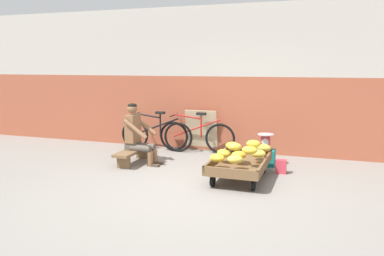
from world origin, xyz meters
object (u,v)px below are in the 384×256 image
object	(u,v)px
weighing_scale	(266,141)
banana_cart	(240,165)
low_bench	(133,153)
plastic_crate	(265,157)
bicycle_near_left	(156,134)
vendor_seated	(137,134)
sign_board	(201,130)
shopping_bag	(281,167)
bicycle_far_left	(196,136)

from	to	relation	value
weighing_scale	banana_cart	bearing A→B (deg)	-105.05
low_bench	plastic_crate	distance (m)	2.48
bicycle_near_left	vendor_seated	bearing A→B (deg)	-83.45
low_bench	weighing_scale	world-z (taller)	weighing_scale
sign_board	banana_cart	bearing A→B (deg)	-56.18
shopping_bag	sign_board	bearing A→B (deg)	145.02
vendor_seated	bicycle_near_left	world-z (taller)	vendor_seated
bicycle_far_left	sign_board	xyz separation A→B (m)	(0.05, 0.21, 0.09)
weighing_scale	bicycle_near_left	xyz separation A→B (m)	(-2.44, 0.52, -0.10)
banana_cart	plastic_crate	xyz separation A→B (m)	(0.27, 1.00, -0.09)
plastic_crate	bicycle_near_left	world-z (taller)	bicycle_near_left
banana_cart	low_bench	bearing A→B (deg)	170.33
shopping_bag	plastic_crate	bearing A→B (deg)	127.01
low_bench	bicycle_near_left	xyz separation A→B (m)	(-0.04, 1.15, 0.15)
low_bench	weighing_scale	size ratio (longest dim) A/B	3.67
banana_cart	vendor_seated	distance (m)	2.09
banana_cart	plastic_crate	size ratio (longest dim) A/B	4.02
plastic_crate	weighing_scale	xyz separation A→B (m)	(0.00, -0.00, 0.30)
weighing_scale	bicycle_near_left	distance (m)	2.49
vendor_seated	shopping_bag	size ratio (longest dim) A/B	4.75
banana_cart	vendor_seated	xyz separation A→B (m)	(-2.04, 0.36, 0.33)
plastic_crate	weighing_scale	distance (m)	0.30
banana_cart	plastic_crate	distance (m)	1.04
low_bench	bicycle_near_left	size ratio (longest dim) A/B	0.66
low_bench	bicycle_far_left	xyz separation A→B (m)	(0.85, 1.26, 0.15)
low_bench	bicycle_near_left	distance (m)	1.17
weighing_scale	shopping_bag	world-z (taller)	weighing_scale
weighing_scale	sign_board	size ratio (longest dim) A/B	0.34
vendor_seated	plastic_crate	bearing A→B (deg)	15.53
low_bench	vendor_seated	distance (m)	0.38
vendor_seated	bicycle_near_left	xyz separation A→B (m)	(-0.13, 1.16, -0.21)
weighing_scale	bicycle_far_left	xyz separation A→B (m)	(-1.55, 0.63, -0.10)
banana_cart	bicycle_near_left	bearing A→B (deg)	145.02
vendor_seated	shopping_bag	bearing A→B (deg)	4.17
bicycle_far_left	shopping_bag	world-z (taller)	bicycle_far_left
sign_board	vendor_seated	bearing A→B (deg)	-118.55
vendor_seated	sign_board	xyz separation A→B (m)	(0.80, 1.48, -0.13)
vendor_seated	sign_board	bearing A→B (deg)	61.45
weighing_scale	low_bench	bearing A→B (deg)	-165.09
banana_cart	bicycle_far_left	size ratio (longest dim) A/B	0.87
bicycle_far_left	shopping_bag	xyz separation A→B (m)	(1.88, -1.07, -0.23)
weighing_scale	sign_board	bearing A→B (deg)	150.77
banana_cart	weighing_scale	bearing A→B (deg)	74.95
plastic_crate	shopping_bag	xyz separation A→B (m)	(0.34, -0.45, -0.03)
weighing_scale	shopping_bag	distance (m)	0.65
bicycle_near_left	bicycle_far_left	size ratio (longest dim) A/B	1.00
banana_cart	shopping_bag	xyz separation A→B (m)	(0.61, 0.55, -0.12)
vendor_seated	bicycle_far_left	world-z (taller)	vendor_seated
low_bench	weighing_scale	distance (m)	2.49
vendor_seated	bicycle_far_left	xyz separation A→B (m)	(0.76, 1.26, -0.21)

